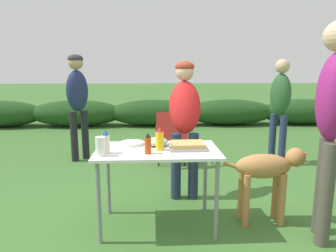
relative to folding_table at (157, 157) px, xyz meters
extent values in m
plane|color=#3D6B2D|center=(0.00, 0.00, -0.66)|extent=(60.00, 60.00, 0.00)
ellipsoid|color=#1E4219|center=(-2.00, 5.16, -0.33)|extent=(2.40, 0.90, 0.67)
ellipsoid|color=#1E4219|center=(0.00, 5.16, -0.33)|extent=(2.40, 0.90, 0.67)
ellipsoid|color=#1E4219|center=(2.00, 5.16, -0.33)|extent=(2.40, 0.90, 0.67)
ellipsoid|color=#1E4219|center=(4.00, 5.16, -0.33)|extent=(2.40, 0.90, 0.67)
cube|color=white|center=(0.00, 0.00, 0.06)|extent=(1.10, 0.64, 0.02)
cylinder|color=gray|center=(-0.49, -0.27, -0.31)|extent=(0.04, 0.04, 0.71)
cylinder|color=gray|center=(0.49, -0.27, -0.31)|extent=(0.04, 0.04, 0.71)
cylinder|color=gray|center=(-0.49, 0.27, -0.31)|extent=(0.04, 0.04, 0.71)
cylinder|color=gray|center=(0.49, 0.27, -0.31)|extent=(0.04, 0.04, 0.71)
cube|color=#9E9EA3|center=(0.27, 0.01, 0.09)|extent=(0.33, 0.27, 0.02)
cube|color=tan|center=(0.27, 0.01, 0.11)|extent=(0.29, 0.23, 0.04)
cylinder|color=white|center=(-0.24, 0.17, 0.09)|extent=(0.22, 0.22, 0.03)
ellipsoid|color=#ADBC99|center=(0.00, 0.13, 0.12)|extent=(0.20, 0.20, 0.08)
cylinder|color=white|center=(-0.47, -0.19, 0.16)|extent=(0.08, 0.08, 0.16)
cylinder|color=silver|center=(-0.44, -0.11, 0.16)|extent=(0.07, 0.07, 0.16)
cone|color=#194793|center=(-0.44, -0.11, 0.26)|extent=(0.06, 0.06, 0.04)
cylinder|color=#CC4214|center=(-0.08, -0.14, 0.15)|extent=(0.06, 0.06, 0.14)
cone|color=black|center=(-0.08, -0.14, 0.24)|extent=(0.05, 0.05, 0.04)
cylinder|color=yellow|center=(0.02, -0.03, 0.16)|extent=(0.07, 0.07, 0.16)
cone|color=red|center=(0.02, -0.03, 0.26)|extent=(0.06, 0.06, 0.05)
cylinder|color=#232D4C|center=(0.22, 0.60, -0.29)|extent=(0.11, 0.11, 0.75)
cylinder|color=#232D4C|center=(0.41, 0.59, -0.29)|extent=(0.11, 0.11, 0.75)
ellipsoid|color=red|center=(0.32, 0.71, 0.37)|extent=(0.38, 0.49, 0.66)
sphere|color=#DBAD89|center=(0.33, 0.82, 0.76)|extent=(0.21, 0.21, 0.21)
ellipsoid|color=#993823|center=(0.33, 0.82, 0.81)|extent=(0.22, 0.22, 0.12)
cylinder|color=black|center=(-1.29, 2.10, -0.27)|extent=(0.11, 0.11, 0.80)
cylinder|color=black|center=(-1.14, 2.23, -0.27)|extent=(0.11, 0.11, 0.80)
ellipsoid|color=navy|center=(-1.21, 2.16, 0.45)|extent=(0.43, 0.42, 0.64)
sphere|color=tan|center=(-1.21, 2.16, 0.89)|extent=(0.22, 0.22, 0.22)
ellipsoid|color=#333338|center=(-1.21, 2.16, 0.95)|extent=(0.23, 0.23, 0.13)
cylinder|color=#232D4C|center=(1.84, 1.89, -0.28)|extent=(0.11, 0.11, 0.77)
cylinder|color=#232D4C|center=(1.93, 1.73, -0.28)|extent=(0.11, 0.11, 0.77)
ellipsoid|color=#28562D|center=(1.89, 1.81, 0.42)|extent=(0.38, 0.40, 0.62)
sphere|color=#DBAD89|center=(1.89, 1.81, 0.83)|extent=(0.21, 0.21, 0.21)
cylinder|color=#4C473D|center=(1.44, -0.20, -0.23)|extent=(0.12, 0.12, 0.87)
cylinder|color=#4C473D|center=(1.36, -0.38, -0.23)|extent=(0.12, 0.12, 0.87)
ellipsoid|color=#931E70|center=(1.40, -0.29, 0.56)|extent=(0.38, 0.44, 0.71)
cylinder|color=#B27A42|center=(0.82, 0.09, -0.41)|extent=(0.06, 0.06, 0.50)
cylinder|color=#B27A42|center=(0.82, -0.06, -0.41)|extent=(0.06, 0.06, 0.50)
cylinder|color=#B27A42|center=(1.15, 0.10, -0.41)|extent=(0.06, 0.06, 0.50)
cylinder|color=#B27A42|center=(1.16, -0.05, -0.41)|extent=(0.06, 0.06, 0.50)
ellipsoid|color=#B27A42|center=(0.99, 0.02, -0.10)|extent=(0.52, 0.23, 0.23)
sphere|color=#B27A42|center=(1.29, 0.02, -0.02)|extent=(0.18, 0.18, 0.18)
cone|color=#B27A42|center=(1.36, 0.02, 0.00)|extent=(0.14, 0.09, 0.13)
cylinder|color=#B27A42|center=(0.69, 0.02, -0.09)|extent=(0.16, 0.04, 0.09)
cube|color=maroon|center=(0.25, 1.96, -0.28)|extent=(0.47, 0.47, 0.03)
cube|color=maroon|center=(0.24, 1.68, -0.05)|extent=(0.46, 0.17, 0.44)
cylinder|color=black|center=(0.05, 1.76, -0.47)|extent=(0.02, 0.02, 0.38)
cylinder|color=black|center=(0.45, 1.76, -0.47)|extent=(0.02, 0.02, 0.38)
cylinder|color=black|center=(0.05, 2.16, -0.47)|extent=(0.02, 0.02, 0.38)
cylinder|color=black|center=(0.45, 2.16, -0.47)|extent=(0.02, 0.02, 0.38)
cylinder|color=black|center=(0.02, 1.96, -0.10)|extent=(0.03, 0.41, 0.02)
cylinder|color=black|center=(0.48, 1.96, -0.10)|extent=(0.03, 0.41, 0.02)
camera|label=1|loc=(-0.04, -2.60, 0.78)|focal=32.00mm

